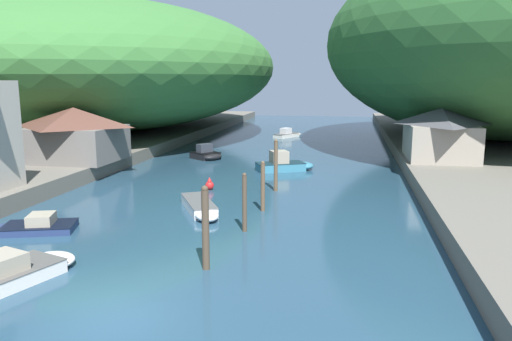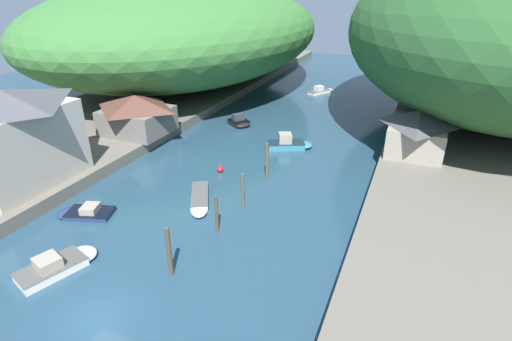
{
  "view_description": "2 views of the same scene",
  "coord_description": "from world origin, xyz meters",
  "px_view_note": "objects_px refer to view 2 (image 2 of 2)",
  "views": [
    {
      "loc": [
        7.54,
        -14.46,
        8.02
      ],
      "look_at": [
        1.23,
        19.22,
        1.7
      ],
      "focal_mm": 35.0,
      "sensor_mm": 36.0,
      "label": 1
    },
    {
      "loc": [
        14.92,
        -12.08,
        17.56
      ],
      "look_at": [
        2.65,
        17.33,
        2.29
      ],
      "focal_mm": 28.0,
      "sensor_mm": 36.0,
      "label": 2
    }
  ],
  "objects_px": {
    "boat_moored_right": "(85,212)",
    "channel_buoy_near": "(220,169)",
    "waterfront_building": "(11,136)",
    "right_bank_cottage": "(417,130)",
    "boat_small_dinghy": "(200,201)",
    "boathouse_shed": "(136,113)",
    "boat_yellow_tender": "(240,122)",
    "boat_near_quay": "(321,91)",
    "boat_cabin_cruiser": "(290,144)",
    "boat_far_upstream": "(59,264)"
  },
  "relations": [
    {
      "from": "boat_small_dinghy",
      "to": "boat_cabin_cruiser",
      "type": "height_order",
      "value": "boat_cabin_cruiser"
    },
    {
      "from": "waterfront_building",
      "to": "right_bank_cottage",
      "type": "height_order",
      "value": "waterfront_building"
    },
    {
      "from": "right_bank_cottage",
      "to": "boat_moored_right",
      "type": "relative_size",
      "value": 1.63
    },
    {
      "from": "waterfront_building",
      "to": "boat_near_quay",
      "type": "xyz_separation_m",
      "value": [
        16.01,
        45.03,
        -5.07
      ]
    },
    {
      "from": "boat_yellow_tender",
      "to": "boat_moored_right",
      "type": "bearing_deg",
      "value": 32.11
    },
    {
      "from": "boathouse_shed",
      "to": "boat_yellow_tender",
      "type": "xyz_separation_m",
      "value": [
        8.63,
        9.89,
        -3.04
      ]
    },
    {
      "from": "boat_moored_right",
      "to": "boat_yellow_tender",
      "type": "relative_size",
      "value": 1.3
    },
    {
      "from": "boathouse_shed",
      "to": "right_bank_cottage",
      "type": "bearing_deg",
      "value": 12.46
    },
    {
      "from": "waterfront_building",
      "to": "boat_moored_right",
      "type": "relative_size",
      "value": 2.13
    },
    {
      "from": "boat_small_dinghy",
      "to": "boat_near_quay",
      "type": "bearing_deg",
      "value": -118.88
    },
    {
      "from": "channel_buoy_near",
      "to": "waterfront_building",
      "type": "bearing_deg",
      "value": -143.69
    },
    {
      "from": "boat_near_quay",
      "to": "channel_buoy_near",
      "type": "distance_m",
      "value": 34.48
    },
    {
      "from": "boat_small_dinghy",
      "to": "channel_buoy_near",
      "type": "bearing_deg",
      "value": -107.14
    },
    {
      "from": "right_bank_cottage",
      "to": "boat_cabin_cruiser",
      "type": "distance_m",
      "value": 13.62
    },
    {
      "from": "right_bank_cottage",
      "to": "boat_small_dinghy",
      "type": "height_order",
      "value": "right_bank_cottage"
    },
    {
      "from": "boathouse_shed",
      "to": "boat_far_upstream",
      "type": "xyz_separation_m",
      "value": [
        9.72,
        -21.33,
        -3.1
      ]
    },
    {
      "from": "boat_far_upstream",
      "to": "boat_cabin_cruiser",
      "type": "xyz_separation_m",
      "value": [
        7.57,
        26.31,
        0.14
      ]
    },
    {
      "from": "waterfront_building",
      "to": "right_bank_cottage",
      "type": "xyz_separation_m",
      "value": [
        32.07,
        21.15,
        -2.01
      ]
    },
    {
      "from": "boat_moored_right",
      "to": "boat_cabin_cruiser",
      "type": "height_order",
      "value": "boat_cabin_cruiser"
    },
    {
      "from": "boat_small_dinghy",
      "to": "right_bank_cottage",
      "type": "bearing_deg",
      "value": -162.6
    },
    {
      "from": "boat_far_upstream",
      "to": "boat_near_quay",
      "type": "distance_m",
      "value": 52.15
    },
    {
      "from": "boat_far_upstream",
      "to": "boat_cabin_cruiser",
      "type": "distance_m",
      "value": 27.38
    },
    {
      "from": "right_bank_cottage",
      "to": "boat_cabin_cruiser",
      "type": "bearing_deg",
      "value": -172.43
    },
    {
      "from": "boat_near_quay",
      "to": "boat_yellow_tender",
      "type": "relative_size",
      "value": 1.38
    },
    {
      "from": "boat_moored_right",
      "to": "boat_near_quay",
      "type": "relative_size",
      "value": 0.94
    },
    {
      "from": "waterfront_building",
      "to": "boathouse_shed",
      "type": "height_order",
      "value": "waterfront_building"
    },
    {
      "from": "waterfront_building",
      "to": "boat_cabin_cruiser",
      "type": "height_order",
      "value": "waterfront_building"
    },
    {
      "from": "boat_far_upstream",
      "to": "boat_cabin_cruiser",
      "type": "bearing_deg",
      "value": 92.69
    },
    {
      "from": "channel_buoy_near",
      "to": "right_bank_cottage",
      "type": "bearing_deg",
      "value": 30.89
    },
    {
      "from": "waterfront_building",
      "to": "boat_moored_right",
      "type": "xyz_separation_m",
      "value": [
        7.86,
        -1.0,
        -5.17
      ]
    },
    {
      "from": "waterfront_building",
      "to": "boat_near_quay",
      "type": "height_order",
      "value": "waterfront_building"
    },
    {
      "from": "waterfront_building",
      "to": "boat_yellow_tender",
      "type": "relative_size",
      "value": 2.77
    },
    {
      "from": "right_bank_cottage",
      "to": "boat_small_dinghy",
      "type": "relative_size",
      "value": 1.4
    },
    {
      "from": "boat_near_quay",
      "to": "boat_small_dinghy",
      "type": "bearing_deg",
      "value": -61.12
    },
    {
      "from": "boat_far_upstream",
      "to": "boat_yellow_tender",
      "type": "bearing_deg",
      "value": 110.72
    },
    {
      "from": "waterfront_building",
      "to": "boat_cabin_cruiser",
      "type": "xyz_separation_m",
      "value": [
        18.88,
        19.4,
        -4.93
      ]
    },
    {
      "from": "boat_yellow_tender",
      "to": "boat_near_quay",
      "type": "bearing_deg",
      "value": -158.15
    },
    {
      "from": "boat_near_quay",
      "to": "boat_cabin_cruiser",
      "type": "xyz_separation_m",
      "value": [
        2.87,
        -25.63,
        0.14
      ]
    },
    {
      "from": "boathouse_shed",
      "to": "boat_cabin_cruiser",
      "type": "distance_m",
      "value": 18.23
    },
    {
      "from": "waterfront_building",
      "to": "boat_small_dinghy",
      "type": "xyz_separation_m",
      "value": [
        15.65,
        4.29,
        -5.15
      ]
    },
    {
      "from": "boathouse_shed",
      "to": "boat_moored_right",
      "type": "relative_size",
      "value": 1.56
    },
    {
      "from": "right_bank_cottage",
      "to": "boat_yellow_tender",
      "type": "height_order",
      "value": "right_bank_cottage"
    },
    {
      "from": "waterfront_building",
      "to": "boat_near_quay",
      "type": "distance_m",
      "value": 48.06
    },
    {
      "from": "boat_cabin_cruiser",
      "to": "channel_buoy_near",
      "type": "height_order",
      "value": "boat_cabin_cruiser"
    },
    {
      "from": "boat_far_upstream",
      "to": "channel_buoy_near",
      "type": "bearing_deg",
      "value": 98.74
    },
    {
      "from": "boat_small_dinghy",
      "to": "boat_near_quay",
      "type": "relative_size",
      "value": 1.1
    },
    {
      "from": "boat_moored_right",
      "to": "channel_buoy_near",
      "type": "height_order",
      "value": "channel_buoy_near"
    },
    {
      "from": "right_bank_cottage",
      "to": "channel_buoy_near",
      "type": "distance_m",
      "value": 20.82
    },
    {
      "from": "boat_moored_right",
      "to": "boat_near_quay",
      "type": "height_order",
      "value": "boat_near_quay"
    },
    {
      "from": "boathouse_shed",
      "to": "channel_buoy_near",
      "type": "bearing_deg",
      "value": -16.7
    }
  ]
}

